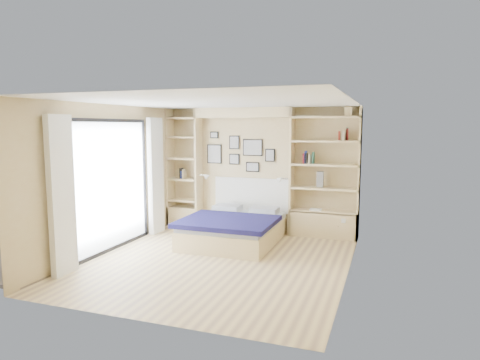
% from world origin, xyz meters
% --- Properties ---
extents(ground, '(4.50, 4.50, 0.00)m').
position_xyz_m(ground, '(0.00, 0.00, 0.00)').
color(ground, '#DCC081').
rests_on(ground, ground).
extents(room_shell, '(4.50, 4.50, 4.50)m').
position_xyz_m(room_shell, '(-0.39, 1.52, 1.08)').
color(room_shell, tan).
rests_on(room_shell, ground).
extents(bed, '(1.64, 2.12, 1.07)m').
position_xyz_m(bed, '(-0.15, 1.14, 0.27)').
color(bed, '#D8BF8A').
rests_on(bed, ground).
extents(photo_gallery, '(1.48, 0.02, 0.82)m').
position_xyz_m(photo_gallery, '(-0.45, 2.22, 1.60)').
color(photo_gallery, black).
rests_on(photo_gallery, ground).
extents(reading_lamps, '(1.92, 0.12, 0.15)m').
position_xyz_m(reading_lamps, '(-0.30, 2.00, 1.10)').
color(reading_lamps, silver).
rests_on(reading_lamps, ground).
extents(shelf_decor, '(3.57, 0.23, 2.03)m').
position_xyz_m(shelf_decor, '(1.07, 2.07, 1.67)').
color(shelf_decor, maroon).
rests_on(shelf_decor, ground).
extents(deck, '(3.20, 4.00, 0.05)m').
position_xyz_m(deck, '(-3.60, 0.00, 0.00)').
color(deck, '#706152').
rests_on(deck, ground).
extents(deck_chair, '(0.76, 0.95, 0.83)m').
position_xyz_m(deck_chair, '(-3.24, 0.75, 0.40)').
color(deck_chair, tan).
rests_on(deck_chair, ground).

